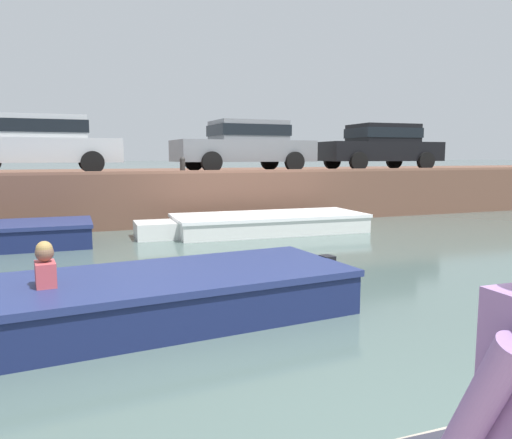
# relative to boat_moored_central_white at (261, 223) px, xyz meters

# --- Properties ---
(ground_plane) EXTENTS (400.00, 400.00, 0.00)m
(ground_plane) POSITION_rel_boat_moored_central_white_xyz_m (-2.32, -4.29, -0.23)
(ground_plane) COLOR #4C605B
(far_quay_wall) EXTENTS (60.00, 6.00, 1.45)m
(far_quay_wall) POSITION_rel_boat_moored_central_white_xyz_m (-2.32, 4.58, 0.50)
(far_quay_wall) COLOR brown
(far_quay_wall) RESTS_ON ground
(far_wall_coping) EXTENTS (60.00, 0.24, 0.08)m
(far_wall_coping) POSITION_rel_boat_moored_central_white_xyz_m (-2.32, 1.70, 1.26)
(far_wall_coping) COLOR brown
(far_wall_coping) RESTS_ON far_quay_wall
(boat_moored_central_white) EXTENTS (5.79, 2.10, 0.46)m
(boat_moored_central_white) POSITION_rel_boat_moored_central_white_xyz_m (0.00, 0.00, 0.00)
(boat_moored_central_white) COLOR white
(boat_moored_central_white) RESTS_ON ground
(motorboat_passing) EXTENTS (6.63, 2.29, 1.04)m
(motorboat_passing) POSITION_rel_boat_moored_central_white_xyz_m (-4.26, -5.96, 0.05)
(motorboat_passing) COLOR navy
(motorboat_passing) RESTS_ON ground
(car_left_inner_silver) EXTENTS (4.24, 2.02, 1.54)m
(car_left_inner_silver) POSITION_rel_boat_moored_central_white_xyz_m (-5.14, 3.04, 2.07)
(car_left_inner_silver) COLOR #B7BABC
(car_left_inner_silver) RESTS_ON far_quay_wall
(car_centre_grey) EXTENTS (4.30, 2.12, 1.54)m
(car_centre_grey) POSITION_rel_boat_moored_central_white_xyz_m (0.67, 3.04, 2.07)
(car_centre_grey) COLOR slate
(car_centre_grey) RESTS_ON far_quay_wall
(car_right_inner_black) EXTENTS (4.18, 2.15, 1.54)m
(car_right_inner_black) POSITION_rel_boat_moored_central_white_xyz_m (5.59, 3.04, 2.07)
(car_right_inner_black) COLOR black
(car_right_inner_black) RESTS_ON far_quay_wall
(mooring_bollard_mid) EXTENTS (0.15, 0.15, 0.45)m
(mooring_bollard_mid) POSITION_rel_boat_moored_central_white_xyz_m (-1.57, 1.83, 1.46)
(mooring_bollard_mid) COLOR #2D2B28
(mooring_bollard_mid) RESTS_ON far_quay_wall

